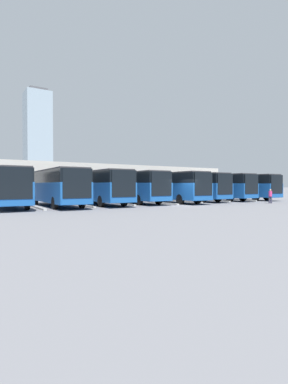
% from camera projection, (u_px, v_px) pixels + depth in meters
% --- Properties ---
extents(ground_plane, '(600.00, 600.00, 0.00)m').
position_uv_depth(ground_plane, '(184.00, 206.00, 28.56)').
color(ground_plane, slate).
extents(bus_0, '(2.76, 11.61, 3.36)m').
position_uv_depth(bus_0, '(239.00, 186.00, 41.28)').
color(bus_0, '#19519E').
rests_on(bus_0, ground_plane).
extents(curb_divider_0, '(0.33, 5.35, 0.15)m').
position_uv_depth(curb_divider_0, '(239.00, 200.00, 38.75)').
color(curb_divider_0, '#B2B2AD').
rests_on(curb_divider_0, ground_plane).
extents(bus_1, '(2.76, 11.61, 3.36)m').
position_uv_depth(bus_1, '(215.00, 186.00, 39.36)').
color(bus_1, '#19519E').
rests_on(bus_1, ground_plane).
extents(curb_divider_1, '(0.33, 5.35, 0.15)m').
position_uv_depth(curb_divider_1, '(213.00, 201.00, 36.83)').
color(curb_divider_1, '#B2B2AD').
rests_on(curb_divider_1, ground_plane).
extents(bus_2, '(2.76, 11.61, 3.36)m').
position_uv_depth(bus_2, '(190.00, 186.00, 37.22)').
color(bus_2, '#19519E').
rests_on(bus_2, ground_plane).
extents(curb_divider_2, '(0.33, 5.35, 0.15)m').
position_uv_depth(curb_divider_2, '(186.00, 202.00, 34.68)').
color(curb_divider_2, '#B2B2AD').
rests_on(curb_divider_2, ground_plane).
extents(bus_3, '(2.76, 11.61, 3.36)m').
position_uv_depth(bus_3, '(169.00, 186.00, 34.04)').
color(bus_3, '#19519E').
rests_on(bus_3, ground_plane).
extents(curb_divider_3, '(0.33, 5.35, 0.15)m').
position_uv_depth(curb_divider_3, '(162.00, 203.00, 31.50)').
color(curb_divider_3, '#B2B2AD').
rests_on(curb_divider_3, ground_plane).
extents(bus_4, '(2.76, 11.61, 3.36)m').
position_uv_depth(bus_4, '(132.00, 186.00, 32.73)').
color(bus_4, '#19519E').
rests_on(bus_4, ground_plane).
extents(curb_divider_4, '(0.33, 5.35, 0.15)m').
position_uv_depth(curb_divider_4, '(122.00, 204.00, 30.20)').
color(curb_divider_4, '#B2B2AD').
rests_on(curb_divider_4, ground_plane).
extents(bus_5, '(2.76, 11.61, 3.36)m').
position_uv_depth(bus_5, '(98.00, 186.00, 30.12)').
color(bus_5, '#19519E').
rests_on(bus_5, ground_plane).
extents(curb_divider_5, '(0.33, 5.35, 0.15)m').
position_uv_depth(curb_divider_5, '(84.00, 206.00, 27.58)').
color(curb_divider_5, '#B2B2AD').
rests_on(curb_divider_5, ground_plane).
extents(bus_6, '(2.76, 11.61, 3.36)m').
position_uv_depth(bus_6, '(57.00, 186.00, 27.56)').
color(bus_6, '#19519E').
rests_on(bus_6, ground_plane).
extents(curb_divider_6, '(0.33, 5.35, 0.15)m').
position_uv_depth(curb_divider_6, '(38.00, 208.00, 25.03)').
color(curb_divider_6, '#B2B2AD').
rests_on(curb_divider_6, ground_plane).
extents(bus_7, '(2.76, 11.61, 3.36)m').
position_uv_depth(bus_7, '(6.00, 186.00, 25.97)').
color(bus_7, '#19519E').
rests_on(bus_7, ground_plane).
extents(pedestrian, '(0.48, 0.48, 1.54)m').
position_uv_depth(pedestrian, '(270.00, 196.00, 32.34)').
color(pedestrian, '#38384C').
rests_on(pedestrian, ground_plane).
extents(station_building, '(42.39, 16.93, 4.97)m').
position_uv_depth(station_building, '(91.00, 182.00, 47.88)').
color(station_building, beige).
rests_on(station_building, ground_plane).
extents(office_tower, '(19.20, 19.20, 78.79)m').
position_uv_depth(office_tower, '(38.00, 140.00, 238.76)').
color(office_tower, '#93A8B7').
rests_on(office_tower, ground_plane).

